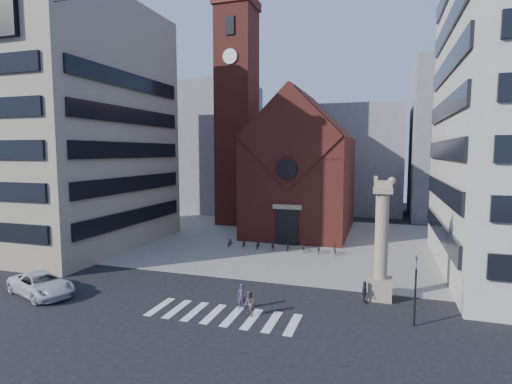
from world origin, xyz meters
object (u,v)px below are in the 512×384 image
(white_car, at_px, (41,284))
(pedestrian_0, at_px, (242,296))
(scooter_0, at_px, (230,242))
(pedestrian_1, at_px, (249,304))
(lion_column, at_px, (381,251))
(traffic_light, at_px, (415,289))
(pedestrian_2, at_px, (364,292))

(white_car, xyz_separation_m, pedestrian_0, (14.67, 2.05, 0.03))
(pedestrian_0, height_order, scooter_0, pedestrian_0)
(pedestrian_1, height_order, scooter_0, pedestrian_1)
(lion_column, relative_size, traffic_light, 2.02)
(traffic_light, xyz_separation_m, pedestrian_1, (-9.79, -1.60, -1.49))
(pedestrian_0, xyz_separation_m, pedestrian_2, (7.65, 3.54, -0.07))
(white_car, height_order, pedestrian_1, white_car)
(white_car, height_order, pedestrian_2, white_car)
(lion_column, bearing_deg, white_car, -164.01)
(traffic_light, relative_size, pedestrian_1, 2.70)
(white_car, xyz_separation_m, pedestrian_1, (15.52, 1.08, -0.01))
(pedestrian_2, bearing_deg, traffic_light, -126.25)
(traffic_light, height_order, scooter_0, traffic_light)
(traffic_light, xyz_separation_m, pedestrian_0, (-10.65, -0.64, -1.45))
(white_car, bearing_deg, pedestrian_1, -66.92)
(white_car, distance_m, pedestrian_0, 14.81)
(scooter_0, bearing_deg, pedestrian_0, -76.32)
(white_car, bearing_deg, scooter_0, -3.48)
(white_car, height_order, pedestrian_0, pedestrian_0)
(lion_column, height_order, pedestrian_2, lion_column)
(traffic_light, height_order, white_car, traffic_light)
(lion_column, distance_m, pedestrian_2, 3.08)
(traffic_light, height_order, pedestrian_1, traffic_light)
(traffic_light, height_order, pedestrian_0, traffic_light)
(traffic_light, distance_m, pedestrian_2, 4.44)
(lion_column, xyz_separation_m, scooter_0, (-15.82, 11.36, -2.94))
(traffic_light, distance_m, scooter_0, 23.59)
(lion_column, bearing_deg, pedestrian_2, -132.63)
(white_car, relative_size, pedestrian_2, 3.78)
(white_car, relative_size, scooter_0, 3.28)
(pedestrian_1, bearing_deg, lion_column, 84.17)
(traffic_light, bearing_deg, pedestrian_0, -176.58)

